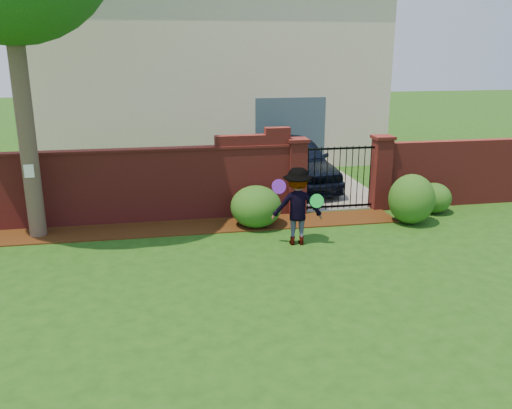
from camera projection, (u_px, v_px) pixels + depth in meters
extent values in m
cube|color=#1D4812|center=(220.00, 288.00, 9.23)|extent=(80.00, 80.00, 0.01)
cube|color=#351B09|center=(161.00, 229.00, 12.20)|extent=(11.10, 1.08, 0.03)
cube|color=maroon|center=(106.00, 189.00, 12.38)|extent=(8.70, 0.25, 1.70)
cube|color=maroon|center=(253.00, 141.00, 12.71)|extent=(1.80, 0.25, 0.30)
cube|color=maroon|center=(277.00, 131.00, 12.75)|extent=(0.60, 0.25, 0.16)
cube|color=maroon|center=(103.00, 151.00, 12.13)|extent=(8.70, 0.31, 0.06)
cube|color=maroon|center=(453.00, 173.00, 13.93)|extent=(4.00, 0.25, 1.70)
cube|color=maroon|center=(297.00, 178.00, 13.17)|extent=(0.42, 0.42, 1.80)
cube|color=maroon|center=(297.00, 140.00, 12.91)|extent=(0.50, 0.50, 0.08)
cube|color=maroon|center=(381.00, 174.00, 13.56)|extent=(0.42, 0.42, 1.80)
cube|color=maroon|center=(383.00, 137.00, 13.30)|extent=(0.50, 0.50, 0.08)
cylinder|color=black|center=(308.00, 179.00, 13.24)|extent=(0.02, 0.02, 1.60)
cylinder|color=black|center=(314.00, 179.00, 13.27)|extent=(0.02, 0.02, 1.60)
cylinder|color=black|center=(321.00, 179.00, 13.29)|extent=(0.02, 0.02, 1.60)
cylinder|color=black|center=(327.00, 179.00, 13.32)|extent=(0.02, 0.02, 1.60)
cylinder|color=black|center=(333.00, 178.00, 13.35)|extent=(0.02, 0.02, 1.60)
cylinder|color=black|center=(339.00, 178.00, 13.38)|extent=(0.02, 0.02, 1.60)
cylinder|color=black|center=(345.00, 178.00, 13.41)|extent=(0.02, 0.02, 1.60)
cylinder|color=black|center=(351.00, 177.00, 13.44)|extent=(0.02, 0.02, 1.60)
cylinder|color=black|center=(358.00, 177.00, 13.47)|extent=(0.02, 0.02, 1.60)
cylinder|color=black|center=(364.00, 177.00, 13.50)|extent=(0.02, 0.02, 1.60)
cylinder|color=black|center=(370.00, 177.00, 13.52)|extent=(0.02, 0.02, 1.60)
cube|color=black|center=(338.00, 206.00, 13.59)|extent=(1.78, 0.03, 0.05)
cube|color=black|center=(341.00, 148.00, 13.17)|extent=(1.78, 0.03, 0.05)
cube|color=gray|center=(297.00, 175.00, 17.39)|extent=(3.20, 8.00, 0.01)
cube|color=beige|center=(206.00, 75.00, 19.88)|extent=(12.00, 6.00, 6.00)
cube|color=#384C5B|center=(290.00, 134.00, 18.05)|extent=(2.40, 0.12, 2.40)
imported|color=black|center=(297.00, 162.00, 15.67)|extent=(2.07, 4.53, 1.51)
cylinder|color=#4C392E|center=(19.00, 72.00, 10.81)|extent=(0.36, 0.36, 7.00)
cube|color=white|center=(29.00, 171.00, 11.19)|extent=(0.20, 0.01, 0.28)
ellipsoid|color=#195018|center=(256.00, 207.00, 12.27)|extent=(1.17, 1.17, 0.96)
ellipsoid|color=#195018|center=(412.00, 199.00, 12.49)|extent=(1.07, 1.07, 1.17)
ellipsoid|color=#195018|center=(434.00, 198.00, 13.36)|extent=(0.85, 0.85, 0.76)
imported|color=gray|center=(297.00, 207.00, 11.08)|extent=(1.14, 0.76, 1.64)
cylinder|color=purple|center=(279.00, 187.00, 10.67)|extent=(0.31, 0.13, 0.30)
cylinder|color=green|center=(317.00, 201.00, 10.91)|extent=(0.29, 0.14, 0.29)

